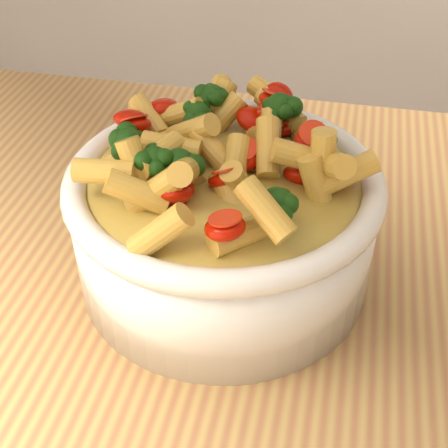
# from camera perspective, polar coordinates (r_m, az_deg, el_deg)

# --- Properties ---
(table) EXTENTS (1.20, 0.80, 0.90)m
(table) POSITION_cam_1_polar(r_m,az_deg,el_deg) (0.59, -5.57, -15.14)
(table) COLOR tan
(table) RESTS_ON ground
(serving_bowl) EXTENTS (0.25, 0.25, 0.11)m
(serving_bowl) POSITION_cam_1_polar(r_m,az_deg,el_deg) (0.51, 0.00, 0.12)
(serving_bowl) COLOR white
(serving_bowl) RESTS_ON table
(pasta_salad) EXTENTS (0.20, 0.20, 0.04)m
(pasta_salad) POSITION_cam_1_polar(r_m,az_deg,el_deg) (0.47, 0.00, 6.50)
(pasta_salad) COLOR #F1BB4C
(pasta_salad) RESTS_ON serving_bowl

